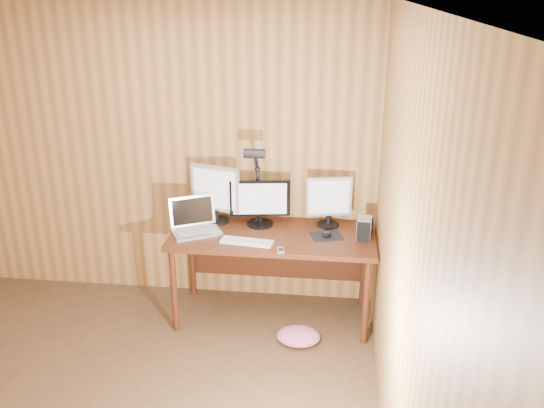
% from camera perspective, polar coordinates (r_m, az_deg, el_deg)
% --- Properties ---
extents(room_shell, '(4.00, 4.00, 4.00)m').
position_cam_1_polar(room_shell, '(3.14, -20.68, -5.70)').
color(room_shell, '#52361F').
rests_on(room_shell, ground).
extents(desk, '(1.60, 0.70, 0.75)m').
position_cam_1_polar(desk, '(4.64, 0.17, -3.98)').
color(desk, '#4A200F').
rests_on(desk, floor).
extents(monitor_center, '(0.49, 0.21, 0.38)m').
position_cam_1_polar(monitor_center, '(4.61, -1.20, 0.16)').
color(monitor_center, black).
rests_on(monitor_center, desk).
extents(monitor_left, '(0.42, 0.20, 0.48)m').
position_cam_1_polar(monitor_left, '(4.67, -5.62, 1.16)').
color(monitor_left, black).
rests_on(monitor_left, desk).
extents(monitor_right, '(0.36, 0.17, 0.41)m').
position_cam_1_polar(monitor_right, '(4.61, 5.66, 0.36)').
color(monitor_right, black).
rests_on(monitor_right, desk).
extents(laptop, '(0.45, 0.42, 0.26)m').
position_cam_1_polar(laptop, '(4.60, -7.66, -1.87)').
color(laptop, silver).
rests_on(laptop, desk).
extents(keyboard, '(0.41, 0.17, 0.02)m').
position_cam_1_polar(keyboard, '(4.37, -2.51, -3.74)').
color(keyboard, white).
rests_on(keyboard, desk).
extents(mousepad, '(0.28, 0.25, 0.00)m').
position_cam_1_polar(mousepad, '(4.50, 5.42, -3.18)').
color(mousepad, black).
rests_on(mousepad, desk).
extents(mouse, '(0.09, 0.12, 0.04)m').
position_cam_1_polar(mouse, '(4.49, 5.43, -2.93)').
color(mouse, black).
rests_on(mouse, mousepad).
extents(hard_drive, '(0.12, 0.16, 0.17)m').
position_cam_1_polar(hard_drive, '(4.46, 9.10, -2.42)').
color(hard_drive, silver).
rests_on(hard_drive, desk).
extents(phone, '(0.06, 0.10, 0.01)m').
position_cam_1_polar(phone, '(4.24, 0.87, -4.60)').
color(phone, silver).
rests_on(phone, desk).
extents(speaker, '(0.05, 0.05, 0.12)m').
position_cam_1_polar(speaker, '(4.59, 9.66, -2.10)').
color(speaker, black).
rests_on(speaker, desk).
extents(desk_lamp, '(0.16, 0.23, 0.71)m').
position_cam_1_polar(desk_lamp, '(4.51, -1.59, 2.96)').
color(desk_lamp, black).
rests_on(desk_lamp, desk).
extents(fabric_pile, '(0.34, 0.28, 0.11)m').
position_cam_1_polar(fabric_pile, '(4.54, 2.64, -12.96)').
color(fabric_pile, '#D7688F').
rests_on(fabric_pile, floor).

